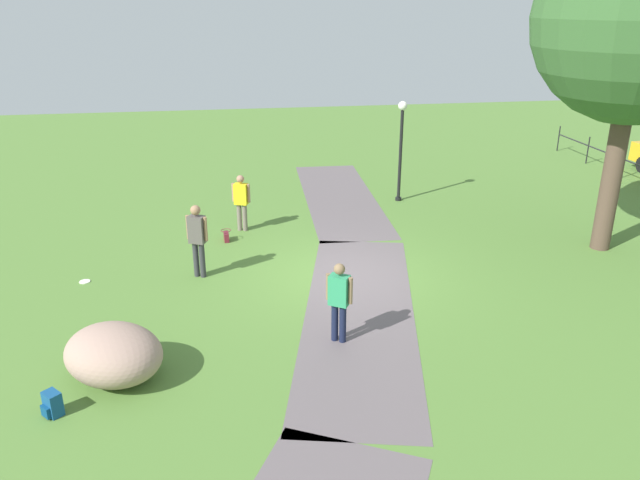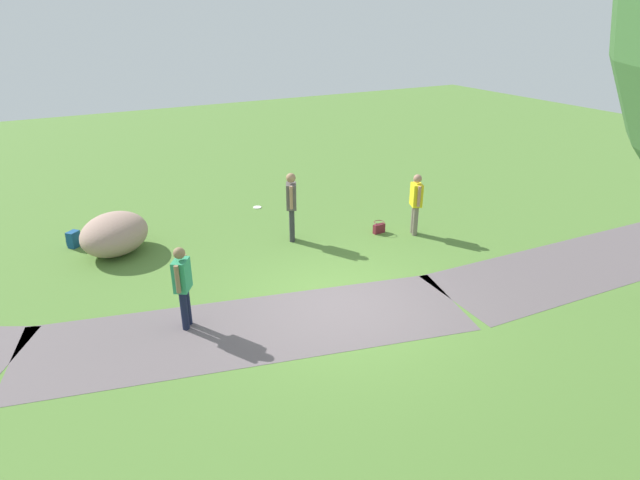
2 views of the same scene
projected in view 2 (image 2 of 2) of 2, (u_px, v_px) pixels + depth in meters
The scene contains 10 objects.
ground_plane at pixel (342, 304), 10.34m from camera, with size 48.00×48.00×0.00m, color #537C34.
footpath_segment_near at pixel (591, 261), 12.07m from camera, with size 8.10×2.59×0.01m.
footpath_segment_mid at pixel (252, 328), 9.54m from camera, with size 8.30×4.02×0.01m.
lawn_boulder at pixel (114, 234), 12.35m from camera, with size 2.22×2.27×0.95m.
woman_with_handbag at pixel (416, 200), 13.21m from camera, with size 0.36×0.49×1.58m.
man_near_boulder at pixel (183, 282), 9.25m from camera, with size 0.40×0.45×1.58m.
passerby_on_path at pixel (291, 202), 12.79m from camera, with size 0.37×0.48×1.74m.
handbag_on_grass at pixel (379, 228), 13.56m from camera, with size 0.33×0.29×0.31m.
backpack_by_boulder at pixel (73, 239), 12.75m from camera, with size 0.35×0.35×0.40m.
frisbee_on_grass at pixel (257, 207), 15.34m from camera, with size 0.24×0.24×0.02m.
Camera 2 is at (4.64, 7.67, 5.33)m, focal length 29.52 mm.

